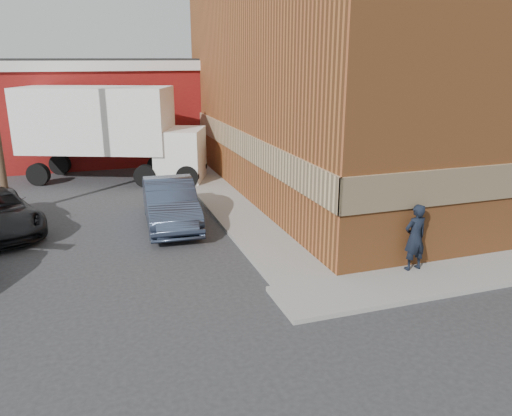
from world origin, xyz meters
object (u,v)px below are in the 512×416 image
object	(u,v)px
sedan	(170,203)
box_truck	(115,128)
brick_building	(389,80)
warehouse	(56,110)
man	(415,237)

from	to	relation	value
sedan	box_truck	world-z (taller)	box_truck
brick_building	box_truck	world-z (taller)	brick_building
warehouse	sedan	size ratio (longest dim) A/B	3.36
brick_building	man	size ratio (longest dim) A/B	9.89
man	box_truck	distance (m)	15.30
warehouse	box_truck	size ratio (longest dim) A/B	1.78
warehouse	man	world-z (taller)	warehouse
warehouse	man	bearing A→B (deg)	-64.51
brick_building	warehouse	bearing A→B (deg)	142.80
brick_building	man	distance (m)	11.05
man	sedan	world-z (taller)	man
brick_building	box_truck	distance (m)	12.67
warehouse	sedan	bearing A→B (deg)	-73.75
sedan	warehouse	bearing A→B (deg)	109.76
box_truck	man	bearing A→B (deg)	-41.00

